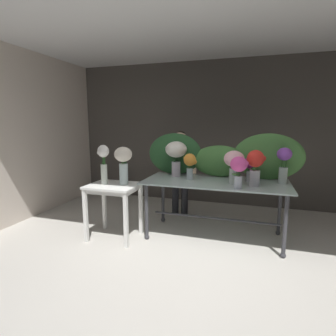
% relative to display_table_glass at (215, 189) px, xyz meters
% --- Properties ---
extents(ground_plane, '(7.71, 7.71, 0.00)m').
position_rel_display_table_glass_xyz_m(ground_plane, '(-0.28, 0.18, -0.71)').
color(ground_plane, beige).
extents(wall_back, '(5.93, 0.12, 2.85)m').
position_rel_display_table_glass_xyz_m(wall_back, '(-0.28, 1.79, 0.72)').
color(wall_back, '#4C4742').
rests_on(wall_back, ground).
extents(wall_left, '(0.12, 3.35, 2.85)m').
position_rel_display_table_glass_xyz_m(wall_left, '(-3.24, 0.18, 0.72)').
color(wall_left, beige).
rests_on(wall_left, ground).
extents(ceiling_slab, '(6.05, 3.35, 0.12)m').
position_rel_display_table_glass_xyz_m(ceiling_slab, '(-0.28, 0.18, 2.20)').
color(ceiling_slab, silver).
rests_on(ceiling_slab, wall_back).
extents(display_table_glass, '(2.01, 0.93, 0.84)m').
position_rel_display_table_glass_xyz_m(display_table_glass, '(0.00, 0.00, 0.00)').
color(display_table_glass, '#B3C6C5').
rests_on(display_table_glass, ground).
extents(side_table_white, '(0.69, 0.58, 0.79)m').
position_rel_display_table_glass_xyz_m(side_table_white, '(-1.37, -0.44, -0.04)').
color(side_table_white, white).
rests_on(side_table_white, ground).
extents(florist, '(0.58, 0.24, 1.50)m').
position_rel_display_table_glass_xyz_m(florist, '(-0.72, 0.78, 0.21)').
color(florist, '#232328').
rests_on(florist, ground).
extents(foliage_backdrop, '(2.32, 0.23, 0.67)m').
position_rel_display_table_glass_xyz_m(foliage_backdrop, '(0.04, 0.34, 0.43)').
color(foliage_backdrop, '#28562D').
rests_on(foliage_backdrop, display_table_glass).
extents(vase_violet_dahlias, '(0.19, 0.19, 0.49)m').
position_rel_display_table_glass_xyz_m(vase_violet_dahlias, '(0.89, 0.12, 0.41)').
color(vase_violet_dahlias, silver).
rests_on(vase_violet_dahlias, display_table_glass).
extents(vase_scarlet_roses, '(0.24, 0.22, 0.47)m').
position_rel_display_table_glass_xyz_m(vase_scarlet_roses, '(0.52, -0.16, 0.39)').
color(vase_scarlet_roses, silver).
rests_on(vase_scarlet_roses, display_table_glass).
extents(vase_ivory_ranunculus, '(0.33, 0.33, 0.54)m').
position_rel_display_table_glass_xyz_m(vase_ivory_ranunculus, '(-0.63, 0.17, 0.48)').
color(vase_ivory_ranunculus, silver).
rests_on(vase_ivory_ranunculus, display_table_glass).
extents(vase_magenta_peonies, '(0.17, 0.16, 0.35)m').
position_rel_display_table_glass_xyz_m(vase_magenta_peonies, '(0.46, 0.13, 0.33)').
color(vase_magenta_peonies, silver).
rests_on(vase_magenta_peonies, display_table_glass).
extents(vase_blush_freesia, '(0.27, 0.27, 0.45)m').
position_rel_display_table_glass_xyz_m(vase_blush_freesia, '(0.25, -0.10, 0.41)').
color(vase_blush_freesia, silver).
rests_on(vase_blush_freesia, display_table_glass).
extents(vase_fuchsia_anemones, '(0.22, 0.21, 0.40)m').
position_rel_display_table_glass_xyz_m(vase_fuchsia_anemones, '(0.33, -0.35, 0.38)').
color(vase_fuchsia_anemones, silver).
rests_on(vase_fuchsia_anemones, display_table_glass).
extents(vase_sunset_hydrangea, '(0.20, 0.18, 0.38)m').
position_rel_display_table_glass_xyz_m(vase_sunset_hydrangea, '(-0.37, 0.01, 0.36)').
color(vase_sunset_hydrangea, silver).
rests_on(vase_sunset_hydrangea, display_table_glass).
extents(vase_white_roses_tall, '(0.17, 0.16, 0.56)m').
position_rel_display_table_glass_xyz_m(vase_white_roses_tall, '(-1.51, -0.45, 0.40)').
color(vase_white_roses_tall, silver).
rests_on(vase_white_roses_tall, side_table_white).
extents(vase_cream_lisianthus_tall, '(0.25, 0.25, 0.53)m').
position_rel_display_table_glass_xyz_m(vase_cream_lisianthus_tall, '(-1.23, -0.39, 0.40)').
color(vase_cream_lisianthus_tall, silver).
rests_on(vase_cream_lisianthus_tall, side_table_white).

